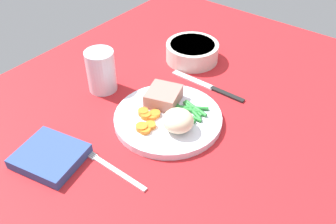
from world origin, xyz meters
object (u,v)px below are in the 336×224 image
Objects in this scene: dinner_plate at (168,118)px; salad_bowl at (192,51)px; meat_portion at (164,96)px; water_glass at (101,73)px; fork at (113,169)px; napkin at (50,156)px; knife at (209,87)px.

dinner_plate is 1.67× the size of salad_bowl.
water_glass reaches higher than meat_portion.
water_glass is (-3.31, 16.32, 1.23)cm from meat_portion.
salad_bowl reaches higher than fork.
fork is (-20.79, -3.99, -3.01)cm from meat_portion.
water_glass is 0.84× the size of napkin.
knife is (33.77, -0.03, -0.00)cm from fork.
knife is 40.99cm from napkin.
salad_bowl is at bearing 18.74° from fork.
knife is 26.39cm from water_glass.
meat_portion is at bearing 158.44° from knife.
fork is (-17.59, -0.26, -0.60)cm from dinner_plate.
knife is 13.72cm from salad_bowl.
meat_portion is 21.38cm from fork.
napkin reaches higher than fork.
meat_portion is (3.20, 3.73, 2.41)cm from dinner_plate.
knife is at bearing -126.98° from salad_bowl.
knife is 1.99× the size of water_glass.
water_glass reaches higher than fork.
fork is at bearing -179.16° from dinner_plate.
knife is (12.98, -4.01, -3.01)cm from meat_portion.
water_glass is 24.95cm from napkin.
fork is 1.17× the size of salad_bowl.
meat_portion is 13.91cm from knife.
knife is 1.67× the size of napkin.
knife reaches higher than fork.
salad_bowl is at bearing -0.80° from napkin.
water_glass is (-16.29, 20.33, 4.24)cm from knife.
salad_bowl reaches higher than napkin.
napkin reaches higher than dinner_plate.
salad_bowl is (8.11, 10.77, 2.53)cm from knife.
meat_portion is at bearing -15.72° from napkin.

